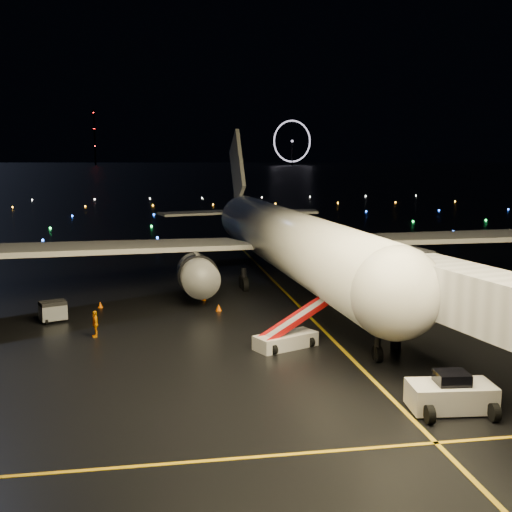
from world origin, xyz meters
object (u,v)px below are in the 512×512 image
Objects in this scene: pushback_tug at (451,391)px; baggage_cart_0 at (53,311)px; crew_c at (95,324)px; belt_loader at (286,326)px; airliner at (280,204)px.

baggage_cart_0 is (-21.86, 20.91, -0.19)m from pushback_tug.
crew_c is at bearing 144.09° from pushback_tug.
baggage_cart_0 is (-3.48, 4.72, -0.14)m from crew_c.
pushback_tug is at bearing -87.26° from belt_loader.
airliner is 29.63× the size of crew_c.
belt_loader is 13.36m from crew_c.
belt_loader reaches higher than baggage_cart_0.
belt_loader is (-5.88, 11.53, 0.51)m from pushback_tug.
pushback_tug is 12.95m from belt_loader.
crew_c reaches higher than baggage_cart_0.
airliner is at bearing 6.47° from baggage_cart_0.
crew_c is (-12.50, 4.67, -0.56)m from belt_loader.
airliner reaches higher than baggage_cart_0.
airliner is 8.95× the size of belt_loader.
baggage_cart_0 is at bearing 141.74° from pushback_tug.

